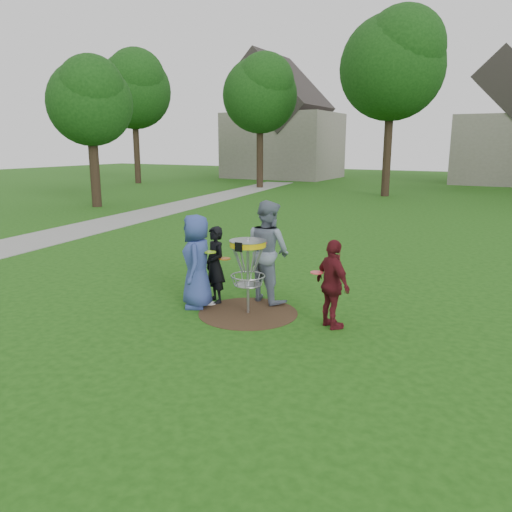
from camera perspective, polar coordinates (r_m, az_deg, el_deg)
The scene contains 11 objects.
ground at distance 9.10m, azimuth -0.91°, elevation -6.53°, with size 100.00×100.00×0.00m, color #19470F.
dirt_patch at distance 9.09m, azimuth -0.91°, elevation -6.50°, with size 1.80×1.80×0.01m, color #47331E.
concrete_path at distance 21.23m, azimuth -14.01°, elevation 4.30°, with size 2.20×40.00×0.02m, color #9E9E99.
player_blue at distance 9.27m, azimuth -6.79°, elevation -0.61°, with size 0.85×0.56×1.75m, color #324489.
player_black at distance 9.54m, azimuth -4.69°, elevation -1.01°, with size 0.54×0.35×1.48m, color black.
player_grey at distance 9.56m, azimuth 1.37°, elevation 0.55°, with size 0.95×0.74×1.96m, color slate.
player_maroon at distance 8.27m, azimuth 8.77°, elevation -3.24°, with size 0.87×0.36×1.49m, color maroon.
disc_on_grass at distance 9.62m, azimuth -5.23°, elevation -5.43°, with size 0.22×0.22×0.02m, color white.
disc_golf_basket at distance 8.81m, azimuth -0.93°, elevation -0.26°, with size 0.66×0.67×1.38m.
held_discs at distance 8.96m, azimuth -0.49°, elevation 0.00°, with size 2.26×0.88×0.31m.
tree_row at distance 28.58m, azimuth 21.85°, elevation 18.36°, with size 51.20×17.42×9.90m.
Camera 1 is at (4.21, -7.48, 3.01)m, focal length 35.00 mm.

